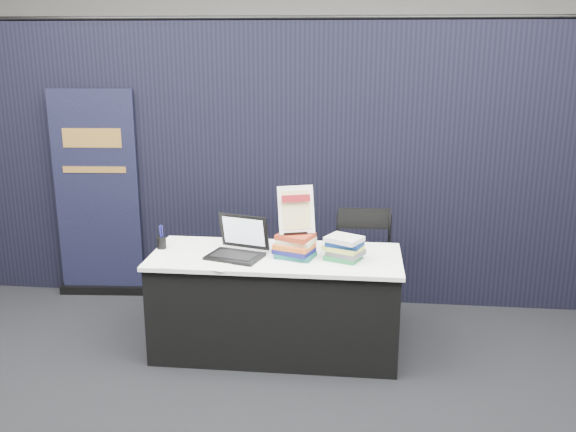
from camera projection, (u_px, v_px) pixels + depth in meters
The scene contains 15 objects.
floor at pixel (266, 387), 4.29m from camera, with size 8.00×8.00×0.00m, color black.
wall_back at pixel (312, 83), 7.66m from camera, with size 8.00×0.02×3.50m, color #AEABA5.
drape_partition at pixel (291, 166), 5.50m from camera, with size 6.00×0.08×2.40m, color black.
display_table at pixel (276, 303), 4.71m from camera, with size 1.80×0.75×0.75m.
laptop at pixel (236, 247), 4.58m from camera, with size 0.43×0.39×0.28m.
mouse at pixel (282, 251), 4.66m from camera, with size 0.06×0.10×0.03m, color black.
brochure_left at pixel (163, 262), 4.45m from camera, with size 0.26×0.19×0.00m, color white.
brochure_mid at pixel (186, 264), 4.43m from camera, with size 0.32×0.23×0.00m, color white.
brochure_right at pixel (211, 265), 4.40m from camera, with size 0.27×0.19×0.00m, color white.
pen_cup at pixel (162, 243), 4.75m from camera, with size 0.07×0.07×0.09m, color black.
book_stack_tall at pixel (296, 246), 4.55m from camera, with size 0.29×0.25×0.17m.
book_stack_short at pixel (345, 248), 4.50m from camera, with size 0.29×0.26×0.17m.
info_sign at pixel (296, 210), 4.52m from camera, with size 0.27×0.18×0.35m.
pullup_banner at pixel (98, 206), 5.69m from camera, with size 0.79×0.16×1.85m.
stacking_chair at pixel (363, 266), 5.02m from camera, with size 0.46×0.46×0.96m.
Camera 1 is at (0.57, -3.79, 2.24)m, focal length 40.00 mm.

